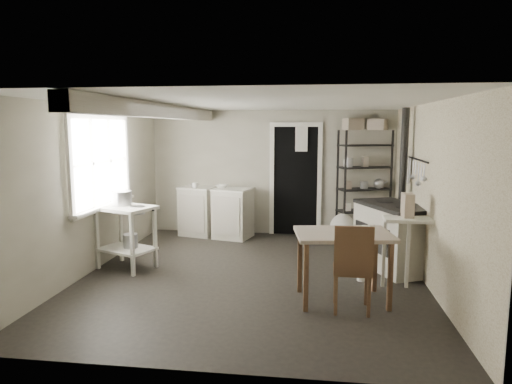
# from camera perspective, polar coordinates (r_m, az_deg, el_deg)

# --- Properties ---
(floor) EXTENTS (5.00, 5.00, 0.00)m
(floor) POSITION_cam_1_polar(r_m,az_deg,el_deg) (6.29, -0.36, -10.35)
(floor) COLOR black
(floor) RESTS_ON ground
(ceiling) EXTENTS (5.00, 5.00, 0.00)m
(ceiling) POSITION_cam_1_polar(r_m,az_deg,el_deg) (5.98, -0.38, 11.05)
(ceiling) COLOR white
(ceiling) RESTS_ON wall_back
(wall_back) EXTENTS (4.50, 0.02, 2.30)m
(wall_back) POSITION_cam_1_polar(r_m,az_deg,el_deg) (8.49, 1.94, 2.42)
(wall_back) COLOR #AAA591
(wall_back) RESTS_ON ground
(wall_front) EXTENTS (4.50, 0.02, 2.30)m
(wall_front) POSITION_cam_1_polar(r_m,az_deg,el_deg) (3.61, -5.84, -5.45)
(wall_front) COLOR #AAA591
(wall_front) RESTS_ON ground
(wall_left) EXTENTS (0.02, 5.00, 2.30)m
(wall_left) POSITION_cam_1_polar(r_m,az_deg,el_deg) (6.71, -19.76, 0.42)
(wall_left) COLOR #AAA591
(wall_left) RESTS_ON ground
(wall_right) EXTENTS (0.02, 5.00, 2.30)m
(wall_right) POSITION_cam_1_polar(r_m,az_deg,el_deg) (6.14, 20.91, -0.32)
(wall_right) COLOR #AAA591
(wall_right) RESTS_ON ground
(window) EXTENTS (0.12, 1.76, 1.28)m
(window) POSITION_cam_1_polar(r_m,az_deg,el_deg) (6.84, -18.91, 3.54)
(window) COLOR white
(window) RESTS_ON wall_left
(doorway) EXTENTS (0.96, 0.10, 2.08)m
(doorway) POSITION_cam_1_polar(r_m,az_deg,el_deg) (8.45, 4.95, 1.34)
(doorway) COLOR white
(doorway) RESTS_ON ground
(ceiling_beam) EXTENTS (0.18, 5.00, 0.18)m
(ceiling_beam) POSITION_cam_1_polar(r_m,az_deg,el_deg) (6.25, -11.51, 9.85)
(ceiling_beam) COLOR white
(ceiling_beam) RESTS_ON ceiling
(wallpaper_panel) EXTENTS (0.01, 5.00, 2.30)m
(wallpaper_panel) POSITION_cam_1_polar(r_m,az_deg,el_deg) (6.14, 20.81, -0.32)
(wallpaper_panel) COLOR beige
(wallpaper_panel) RESTS_ON wall_right
(utensil_rail) EXTENTS (0.06, 1.20, 0.44)m
(utensil_rail) POSITION_cam_1_polar(r_m,az_deg,el_deg) (6.67, 19.40, 3.84)
(utensil_rail) COLOR #AAAAAC
(utensil_rail) RESTS_ON wall_right
(prep_table) EXTENTS (0.93, 0.81, 0.89)m
(prep_table) POSITION_cam_1_polar(r_m,az_deg,el_deg) (6.75, -15.90, -5.86)
(prep_table) COLOR white
(prep_table) RESTS_ON ground
(stockpot) EXTENTS (0.36, 0.36, 0.30)m
(stockpot) POSITION_cam_1_polar(r_m,az_deg,el_deg) (6.77, -16.43, -1.18)
(stockpot) COLOR #AAAAAC
(stockpot) RESTS_ON prep_table
(saucepan) EXTENTS (0.26, 0.26, 0.11)m
(saucepan) POSITION_cam_1_polar(r_m,az_deg,el_deg) (6.55, -14.58, -2.20)
(saucepan) COLOR #AAAAAC
(saucepan) RESTS_ON prep_table
(bucket) EXTENTS (0.26, 0.26, 0.22)m
(bucket) POSITION_cam_1_polar(r_m,az_deg,el_deg) (6.74, -15.41, -6.00)
(bucket) COLOR #AAAAAC
(bucket) RESTS_ON prep_table
(base_cabinets) EXTENTS (1.47, 0.90, 0.90)m
(base_cabinets) POSITION_cam_1_polar(r_m,az_deg,el_deg) (8.40, -5.03, -2.43)
(base_cabinets) COLOR beige
(base_cabinets) RESTS_ON ground
(mixing_bowl) EXTENTS (0.35, 0.35, 0.07)m
(mixing_bowl) POSITION_cam_1_polar(r_m,az_deg,el_deg) (8.31, -4.30, 0.93)
(mixing_bowl) COLOR white
(mixing_bowl) RESTS_ON base_cabinets
(counter_cup) EXTENTS (0.16, 0.16, 0.10)m
(counter_cup) POSITION_cam_1_polar(r_m,az_deg,el_deg) (8.29, -7.63, 0.94)
(counter_cup) COLOR white
(counter_cup) RESTS_ON base_cabinets
(shelf_rack) EXTENTS (0.99, 0.67, 1.94)m
(shelf_rack) POSITION_cam_1_polar(r_m,az_deg,el_deg) (8.33, 13.34, 0.70)
(shelf_rack) COLOR black
(shelf_rack) RESTS_ON ground
(shelf_jar) EXTENTS (0.11, 0.11, 0.19)m
(shelf_jar) POSITION_cam_1_polar(r_m,az_deg,el_deg) (8.20, 11.26, 3.59)
(shelf_jar) COLOR white
(shelf_jar) RESTS_ON shelf_rack
(storage_box_a) EXTENTS (0.36, 0.34, 0.20)m
(storage_box_a) POSITION_cam_1_polar(r_m,az_deg,el_deg) (8.27, 12.01, 8.06)
(storage_box_a) COLOR #C3B39C
(storage_box_a) RESTS_ON shelf_rack
(storage_box_b) EXTENTS (0.38, 0.37, 0.19)m
(storage_box_b) POSITION_cam_1_polar(r_m,az_deg,el_deg) (8.33, 14.94, 7.82)
(storage_box_b) COLOR #C3B39C
(storage_box_b) RESTS_ON shelf_rack
(stove) EXTENTS (1.08, 1.34, 0.92)m
(stove) POSITION_cam_1_polar(r_m,az_deg,el_deg) (6.75, 16.76, -5.54)
(stove) COLOR beige
(stove) RESTS_ON ground
(stovepipe) EXTENTS (0.14, 0.14, 1.49)m
(stovepipe) POSITION_cam_1_polar(r_m,az_deg,el_deg) (7.09, 18.01, 4.46)
(stovepipe) COLOR black
(stovepipe) RESTS_ON stove
(side_ledge) EXTENTS (0.58, 0.32, 0.89)m
(side_ledge) POSITION_cam_1_polar(r_m,az_deg,el_deg) (6.01, 18.24, -7.39)
(side_ledge) COLOR white
(side_ledge) RESTS_ON ground
(oats_box) EXTENTS (0.13, 0.21, 0.30)m
(oats_box) POSITION_cam_1_polar(r_m,az_deg,el_deg) (5.94, 18.41, -1.84)
(oats_box) COLOR #C3B39C
(oats_box) RESTS_ON side_ledge
(work_table) EXTENTS (1.16, 0.90, 0.81)m
(work_table) POSITION_cam_1_polar(r_m,az_deg,el_deg) (5.40, 10.76, -9.43)
(work_table) COLOR #BCB0A0
(work_table) RESTS_ON ground
(table_cup) EXTENTS (0.14, 0.14, 0.10)m
(table_cup) POSITION_cam_1_polar(r_m,az_deg,el_deg) (5.21, 13.50, -5.23)
(table_cup) COLOR white
(table_cup) RESTS_ON work_table
(chair) EXTENTS (0.41, 0.43, 0.98)m
(chair) POSITION_cam_1_polar(r_m,az_deg,el_deg) (5.13, 11.93, -9.18)
(chair) COLOR #503522
(chair) RESTS_ON ground
(flour_sack) EXTENTS (0.52, 0.47, 0.53)m
(flour_sack) POSITION_cam_1_polar(r_m,az_deg,el_deg) (7.96, 10.75, -4.76)
(flour_sack) COLOR silver
(flour_sack) RESTS_ON ground
(floor_crock) EXTENTS (0.15, 0.15, 0.15)m
(floor_crock) POSITION_cam_1_polar(r_m,az_deg,el_deg) (6.22, 13.04, -10.08)
(floor_crock) COLOR white
(floor_crock) RESTS_ON ground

